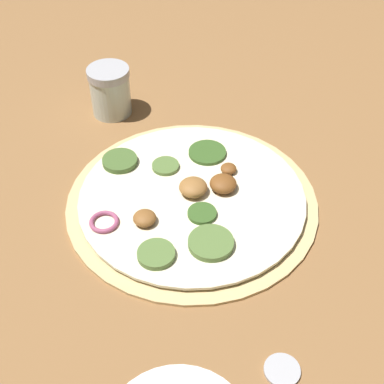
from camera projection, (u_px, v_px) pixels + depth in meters
name	position (u px, v px, depth m)	size (l,w,h in m)	color
ground_plane	(192.00, 202.00, 0.69)	(3.00, 3.00, 0.00)	olive
pizza	(191.00, 199.00, 0.68)	(0.32, 0.32, 0.03)	#D6B77A
spice_jar	(110.00, 91.00, 0.81)	(0.06, 0.06, 0.08)	silver
loose_cap	(282.00, 369.00, 0.52)	(0.04, 0.04, 0.01)	#B2B2B7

